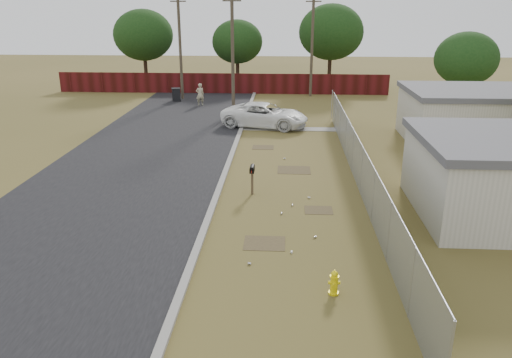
# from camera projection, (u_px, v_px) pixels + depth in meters

# --- Properties ---
(ground) EXTENTS (120.00, 120.00, 0.00)m
(ground) POSITION_uv_depth(u_px,v_px,m) (288.00, 192.00, 21.56)
(ground) COLOR brown
(ground) RESTS_ON ground
(street) EXTENTS (15.10, 60.00, 0.12)m
(street) POSITION_uv_depth(u_px,v_px,m) (174.00, 141.00, 29.52)
(street) COLOR black
(street) RESTS_ON ground
(chainlink_fence) EXTENTS (0.10, 27.06, 2.02)m
(chainlink_fence) POSITION_uv_depth(u_px,v_px,m) (359.00, 168.00, 22.09)
(chainlink_fence) COLOR #919399
(chainlink_fence) RESTS_ON ground
(privacy_fence) EXTENTS (30.00, 0.12, 1.80)m
(privacy_fence) POSITION_uv_depth(u_px,v_px,m) (222.00, 83.00, 45.15)
(privacy_fence) COLOR #4D1012
(privacy_fence) RESTS_ON ground
(utility_poles) EXTENTS (12.60, 8.24, 9.00)m
(utility_poles) POSITION_uv_depth(u_px,v_px,m) (243.00, 44.00, 39.68)
(utility_poles) COLOR brown
(utility_poles) RESTS_ON ground
(houses) EXTENTS (9.30, 17.24, 3.10)m
(houses) POSITION_uv_depth(u_px,v_px,m) (495.00, 141.00, 23.46)
(houses) COLOR beige
(houses) RESTS_ON ground
(horizon_trees) EXTENTS (33.32, 31.94, 7.78)m
(horizon_trees) POSITION_uv_depth(u_px,v_px,m) (299.00, 42.00, 42.18)
(horizon_trees) COLOR #322016
(horizon_trees) RESTS_ON ground
(fire_hydrant) EXTENTS (0.34, 0.33, 0.74)m
(fire_hydrant) POSITION_uv_depth(u_px,v_px,m) (334.00, 283.00, 13.84)
(fire_hydrant) COLOR yellow
(fire_hydrant) RESTS_ON ground
(mailbox) EXTENTS (0.20, 0.56, 1.29)m
(mailbox) POSITION_uv_depth(u_px,v_px,m) (252.00, 172.00, 20.94)
(mailbox) COLOR brown
(mailbox) RESTS_ON ground
(pickup_truck) EXTENTS (6.08, 3.84, 1.57)m
(pickup_truck) POSITION_uv_depth(u_px,v_px,m) (265.00, 115.00, 32.76)
(pickup_truck) COLOR white
(pickup_truck) RESTS_ON ground
(pedestrian) EXTENTS (0.75, 0.62, 1.77)m
(pedestrian) POSITION_uv_depth(u_px,v_px,m) (200.00, 94.00, 39.67)
(pedestrian) COLOR tan
(pedestrian) RESTS_ON ground
(trash_bin) EXTENTS (0.89, 0.87, 1.09)m
(trash_bin) POSITION_uv_depth(u_px,v_px,m) (176.00, 94.00, 41.58)
(trash_bin) COLOR black
(trash_bin) RESTS_ON ground
(scattered_litter) EXTENTS (2.25, 11.37, 0.07)m
(scattered_litter) POSITION_uv_depth(u_px,v_px,m) (290.00, 213.00, 19.30)
(scattered_litter) COLOR silver
(scattered_litter) RESTS_ON ground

